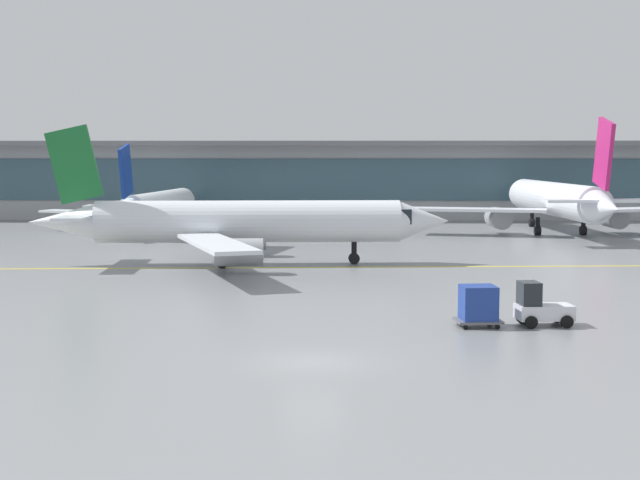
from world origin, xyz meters
name	(u,v)px	position (x,y,z in m)	size (l,w,h in m)	color
ground_plane	(313,362)	(0.00, 0.00, 0.00)	(400.00, 400.00, 0.00)	gray
taxiway_centreline_stripe	(246,268)	(-5.66, 29.85, 0.00)	(110.00, 0.36, 0.01)	yellow
terminal_concourse	(332,179)	(0.00, 80.92, 4.92)	(192.82, 11.00, 9.60)	#9EA3A8
gate_airplane_1	(159,205)	(-17.93, 60.74, 2.71)	(25.27, 27.27, 9.03)	white
gate_airplane_2	(556,200)	(22.85, 58.52, 3.39)	(31.64, 34.09, 11.29)	silver
taxiing_regional_jet	(243,223)	(-6.05, 31.83, 3.06)	(30.79, 28.58, 10.20)	silver
baggage_tug	(540,307)	(10.47, 7.93, 0.89)	(2.73, 1.85, 2.10)	silver
cargo_dolly_lead	(478,304)	(7.53, 7.62, 1.05)	(2.25, 1.81, 1.94)	#595B60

